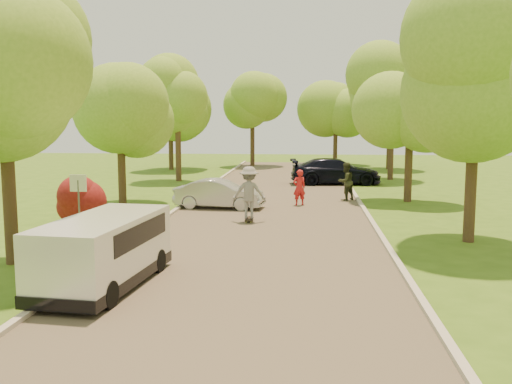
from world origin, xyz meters
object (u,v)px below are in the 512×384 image
(longboard, at_px, (249,219))
(person_olive, at_px, (346,182))
(silver_sedan, at_px, (219,194))
(street_sign, at_px, (79,193))
(person_striped, at_px, (299,188))
(skateboarder, at_px, (249,193))
(minivan, at_px, (105,250))
(dark_sedan, at_px, (335,171))

(longboard, bearing_deg, person_olive, -125.84)
(silver_sedan, bearing_deg, person_olive, -56.61)
(street_sign, distance_m, person_striped, 10.88)
(street_sign, height_order, silver_sedan, street_sign)
(silver_sedan, distance_m, longboard, 3.60)
(street_sign, height_order, longboard, street_sign)
(skateboarder, bearing_deg, minivan, 71.83)
(skateboarder, bearing_deg, longboard, -84.99)
(dark_sedan, relative_size, person_olive, 2.92)
(minivan, height_order, dark_sedan, minivan)
(street_sign, distance_m, minivan, 5.56)
(minivan, distance_m, skateboarder, 9.20)
(street_sign, distance_m, silver_sedan, 7.99)
(longboard, distance_m, person_striped, 4.75)
(minivan, xyz_separation_m, dark_sedan, (6.50, 21.90, -0.09))
(street_sign, relative_size, person_striped, 1.31)
(longboard, bearing_deg, person_striped, -115.62)
(longboard, bearing_deg, minivan, 71.83)
(silver_sedan, height_order, longboard, silver_sedan)
(street_sign, distance_m, longboard, 6.66)
(silver_sedan, relative_size, person_olive, 2.12)
(dark_sedan, height_order, person_striped, person_striped)
(dark_sedan, distance_m, skateboarder, 13.65)
(skateboarder, relative_size, person_olive, 1.08)
(person_striped, bearing_deg, silver_sedan, -3.94)
(silver_sedan, height_order, person_olive, person_olive)
(person_striped, bearing_deg, minivan, 49.42)
(skateboarder, distance_m, person_striped, 4.71)
(skateboarder, xyz_separation_m, person_striped, (1.87, 4.31, -0.31))
(silver_sedan, distance_m, dark_sedan, 11.38)
(person_olive, bearing_deg, street_sign, 8.08)
(silver_sedan, xyz_separation_m, dark_sedan, (5.60, 9.91, 0.14))
(minivan, height_order, silver_sedan, minivan)
(dark_sedan, distance_m, person_striped, 9.00)
(street_sign, height_order, minivan, street_sign)
(minivan, relative_size, person_olive, 2.49)
(minivan, bearing_deg, silver_sedan, 91.47)
(person_striped, relative_size, person_olive, 0.89)
(street_sign, xyz_separation_m, longboard, (5.15, 3.97, -1.45))
(street_sign, relative_size, skateboarder, 1.08)
(silver_sedan, xyz_separation_m, person_striped, (3.52, 1.15, 0.18))
(minivan, distance_m, longboard, 9.22)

